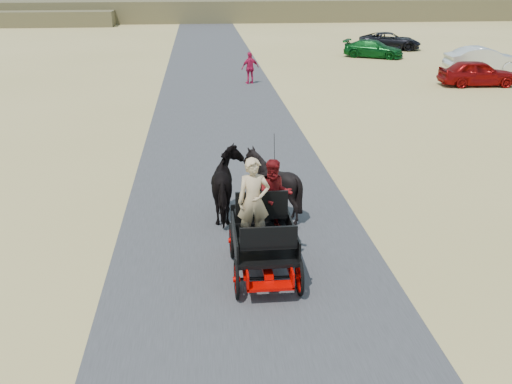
{
  "coord_description": "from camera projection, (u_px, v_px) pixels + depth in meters",
  "views": [
    {
      "loc": [
        -0.9,
        -8.03,
        6.02
      ],
      "look_at": [
        0.29,
        4.08,
        1.2
      ],
      "focal_mm": 40.0,
      "sensor_mm": 36.0,
      "label": 1
    }
  ],
  "objects": [
    {
      "name": "ground",
      "position": [
        262.0,
        345.0,
        9.73
      ],
      "size": [
        140.0,
        140.0,
        0.0
      ],
      "primitive_type": "plane",
      "color": "tan"
    },
    {
      "name": "driver_man",
      "position": [
        254.0,
        201.0,
        11.48
      ],
      "size": [
        0.66,
        0.43,
        1.8
      ],
      "primitive_type": "imported",
      "color": "tan",
      "rests_on": "carriage"
    },
    {
      "name": "pedestrian",
      "position": [
        250.0,
        68.0,
        31.18
      ],
      "size": [
        1.09,
        0.72,
        1.73
      ],
      "primitive_type": "imported",
      "rotation": [
        0.0,
        0.0,
        3.47
      ],
      "color": "#B51442",
      "rests_on": "ground"
    },
    {
      "name": "carriage",
      "position": [
        263.0,
        257.0,
        11.92
      ],
      "size": [
        1.3,
        2.4,
        0.72
      ],
      "primitive_type": null,
      "color": "black",
      "rests_on": "ground"
    },
    {
      "name": "car_a",
      "position": [
        477.0,
        73.0,
        30.69
      ],
      "size": [
        4.13,
        1.81,
        1.38
      ],
      "primitive_type": "imported",
      "rotation": [
        0.0,
        0.0,
        1.53
      ],
      "color": "maroon",
      "rests_on": "ground"
    },
    {
      "name": "car_b",
      "position": [
        483.0,
        59.0,
        34.78
      ],
      "size": [
        4.61,
        1.81,
        1.49
      ],
      "primitive_type": "imported",
      "rotation": [
        0.0,
        0.0,
        1.52
      ],
      "color": "silver",
      "rests_on": "ground"
    },
    {
      "name": "car_c",
      "position": [
        373.0,
        49.0,
        40.33
      ],
      "size": [
        4.47,
        3.5,
        1.21
      ],
      "primitive_type": "imported",
      "rotation": [
        0.0,
        0.0,
        1.07
      ],
      "color": "#0C4C19",
      "rests_on": "ground"
    },
    {
      "name": "horse_left",
      "position": [
        229.0,
        185.0,
        14.47
      ],
      "size": [
        0.91,
        2.01,
        1.7
      ],
      "primitive_type": "imported",
      "rotation": [
        0.0,
        0.0,
        3.14
      ],
      "color": "black",
      "rests_on": "ground"
    },
    {
      "name": "horse_right",
      "position": [
        272.0,
        184.0,
        14.57
      ],
      "size": [
        1.37,
        1.54,
        1.7
      ],
      "primitive_type": "imported",
      "rotation": [
        0.0,
        0.0,
        3.14
      ],
      "color": "black",
      "rests_on": "ground"
    },
    {
      "name": "ridge_far",
      "position": [
        205.0,
        11.0,
        66.66
      ],
      "size": [
        140.0,
        6.0,
        2.4
      ],
      "primitive_type": "cube",
      "color": "brown",
      "rests_on": "ground"
    },
    {
      "name": "road",
      "position": [
        262.0,
        345.0,
        9.73
      ],
      "size": [
        6.0,
        140.0,
        0.01
      ],
      "primitive_type": "cube",
      "color": "#38383A",
      "rests_on": "ground"
    },
    {
      "name": "passenger_woman",
      "position": [
        275.0,
        195.0,
        12.08
      ],
      "size": [
        0.77,
        0.6,
        1.58
      ],
      "primitive_type": "imported",
      "color": "#660C0F",
      "rests_on": "carriage"
    },
    {
      "name": "car_d",
      "position": [
        390.0,
        41.0,
        44.18
      ],
      "size": [
        5.09,
        3.21,
        1.31
      ],
      "primitive_type": "imported",
      "rotation": [
        0.0,
        0.0,
        1.34
      ],
      "color": "black",
      "rests_on": "ground"
    }
  ]
}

